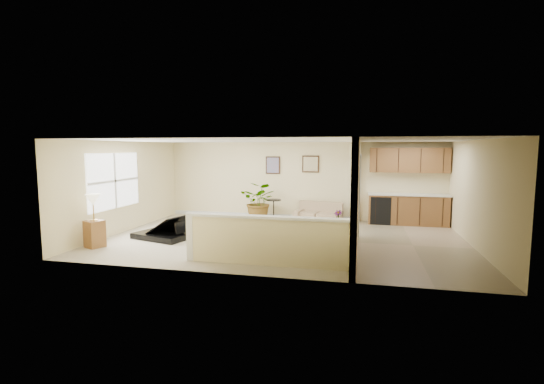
% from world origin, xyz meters
% --- Properties ---
extents(floor, '(9.00, 9.00, 0.00)m').
position_xyz_m(floor, '(0.00, 0.00, 0.00)').
color(floor, tan).
rests_on(floor, ground).
extents(back_wall, '(9.00, 0.04, 2.50)m').
position_xyz_m(back_wall, '(0.00, 3.00, 1.25)').
color(back_wall, beige).
rests_on(back_wall, floor).
extents(front_wall, '(9.00, 0.04, 2.50)m').
position_xyz_m(front_wall, '(0.00, -3.00, 1.25)').
color(front_wall, beige).
rests_on(front_wall, floor).
extents(left_wall, '(0.04, 6.00, 2.50)m').
position_xyz_m(left_wall, '(-4.50, 0.00, 1.25)').
color(left_wall, beige).
rests_on(left_wall, floor).
extents(right_wall, '(0.04, 6.00, 2.50)m').
position_xyz_m(right_wall, '(4.50, 0.00, 1.25)').
color(right_wall, beige).
rests_on(right_wall, floor).
extents(ceiling, '(9.00, 6.00, 0.04)m').
position_xyz_m(ceiling, '(0.00, 0.00, 2.50)').
color(ceiling, silver).
rests_on(ceiling, back_wall).
extents(kitchen_vinyl, '(2.70, 6.00, 0.01)m').
position_xyz_m(kitchen_vinyl, '(3.15, 0.00, 0.00)').
color(kitchen_vinyl, tan).
rests_on(kitchen_vinyl, floor).
extents(interior_partition, '(0.18, 5.99, 2.50)m').
position_xyz_m(interior_partition, '(1.80, 0.25, 1.22)').
color(interior_partition, beige).
rests_on(interior_partition, floor).
extents(pony_half_wall, '(3.42, 0.22, 1.00)m').
position_xyz_m(pony_half_wall, '(0.08, -2.30, 0.52)').
color(pony_half_wall, beige).
rests_on(pony_half_wall, floor).
extents(left_window, '(0.05, 2.15, 1.45)m').
position_xyz_m(left_window, '(-4.49, -0.50, 1.45)').
color(left_window, white).
rests_on(left_window, left_wall).
extents(wall_art_left, '(0.48, 0.04, 0.58)m').
position_xyz_m(wall_art_left, '(-0.95, 2.97, 1.75)').
color(wall_art_left, '#362213').
rests_on(wall_art_left, back_wall).
extents(wall_mirror, '(0.55, 0.04, 0.55)m').
position_xyz_m(wall_mirror, '(0.30, 2.97, 1.80)').
color(wall_mirror, '#362213').
rests_on(wall_mirror, back_wall).
extents(kitchen_cabinets, '(2.36, 0.65, 2.33)m').
position_xyz_m(kitchen_cabinets, '(3.19, 2.73, 0.87)').
color(kitchen_cabinets, brown).
rests_on(kitchen_cabinets, floor).
extents(piano, '(1.92, 1.92, 1.34)m').
position_xyz_m(piano, '(-3.03, -0.35, 0.56)').
color(piano, black).
rests_on(piano, floor).
extents(piano_bench, '(0.55, 0.85, 0.52)m').
position_xyz_m(piano_bench, '(-1.28, -0.04, 0.26)').
color(piano_bench, black).
rests_on(piano_bench, floor).
extents(loveseat, '(1.56, 1.05, 0.81)m').
position_xyz_m(loveseat, '(0.61, 2.53, 0.31)').
color(loveseat, tan).
rests_on(loveseat, floor).
extents(accent_table, '(0.47, 0.47, 0.68)m').
position_xyz_m(accent_table, '(-0.80, 2.41, 0.44)').
color(accent_table, black).
rests_on(accent_table, floor).
extents(palm_plant, '(1.27, 1.14, 1.25)m').
position_xyz_m(palm_plant, '(-1.22, 2.28, 0.61)').
color(palm_plant, black).
rests_on(palm_plant, floor).
extents(small_plant, '(0.35, 0.35, 0.47)m').
position_xyz_m(small_plant, '(1.26, 2.00, 0.20)').
color(small_plant, black).
rests_on(small_plant, floor).
extents(lamp_stand, '(0.49, 0.49, 1.25)m').
position_xyz_m(lamp_stand, '(-4.15, -1.81, 0.53)').
color(lamp_stand, brown).
rests_on(lamp_stand, floor).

